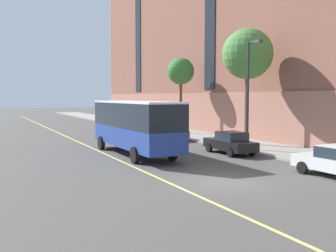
{
  "coord_description": "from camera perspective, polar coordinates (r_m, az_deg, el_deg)",
  "views": [
    {
      "loc": [
        -10.23,
        -15.16,
        3.97
      ],
      "look_at": [
        2.4,
        11.02,
        1.8
      ],
      "focal_mm": 42.0,
      "sensor_mm": 36.0,
      "label": 1
    }
  ],
  "objects": [
    {
      "name": "ground_plane",
      "position": [
        18.71,
        8.14,
        -8.02
      ],
      "size": [
        260.0,
        260.0,
        0.0
      ],
      "primitive_type": "plane",
      "color": "#4C4947"
    },
    {
      "name": "sidewalk",
      "position": [
        26.99,
        21.23,
        -4.32
      ],
      "size": [
        5.26,
        160.0,
        0.15
      ],
      "primitive_type": "cube",
      "color": "gray",
      "rests_on": "ground"
    },
    {
      "name": "city_bus",
      "position": [
        26.77,
        -4.89,
        0.3
      ],
      "size": [
        2.85,
        10.77,
        3.67
      ],
      "color": "navy",
      "rests_on": "ground"
    },
    {
      "name": "parked_car_red_0",
      "position": [
        36.31,
        0.15,
        -0.76
      ],
      "size": [
        2.06,
        4.74,
        1.56
      ],
      "color": "#B21E19",
      "rests_on": "ground"
    },
    {
      "name": "parked_car_black_2",
      "position": [
        49.77,
        -7.13,
        0.57
      ],
      "size": [
        2.05,
        4.8,
        1.56
      ],
      "color": "black",
      "rests_on": "ground"
    },
    {
      "name": "parked_car_black_5",
      "position": [
        27.64,
        9.02,
        -2.41
      ],
      "size": [
        1.99,
        4.45,
        1.56
      ],
      "color": "black",
      "rests_on": "ground"
    },
    {
      "name": "parked_car_red_6",
      "position": [
        42.98,
        -4.11,
        0.01
      ],
      "size": [
        1.94,
        4.74,
        1.56
      ],
      "color": "#B21E19",
      "rests_on": "ground"
    },
    {
      "name": "street_tree_far_uptown",
      "position": [
        32.41,
        11.47,
        10.15
      ],
      "size": [
        4.04,
        4.04,
        9.25
      ],
      "color": "brown",
      "rests_on": "sidewalk"
    },
    {
      "name": "street_tree_far_downtown",
      "position": [
        42.04,
        1.87,
        7.84
      ],
      "size": [
        2.84,
        2.84,
        7.95
      ],
      "color": "brown",
      "rests_on": "sidewalk"
    },
    {
      "name": "street_lamp",
      "position": [
        28.86,
        11.79,
        5.91
      ],
      "size": [
        0.36,
        1.48,
        7.78
      ],
      "color": "#2D2D30",
      "rests_on": "sidewalk"
    },
    {
      "name": "lane_centerline",
      "position": [
        20.16,
        -2.46,
        -7.08
      ],
      "size": [
        0.16,
        140.0,
        0.01
      ],
      "primitive_type": "cube",
      "color": "#E0D66B",
      "rests_on": "ground"
    }
  ]
}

